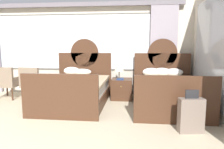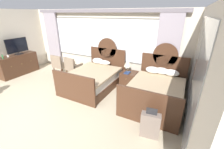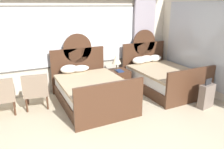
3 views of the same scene
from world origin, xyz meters
TOP-DOWN VIEW (x-y plane):
  - wall_back_window at (0.00, 3.74)m, footprint 6.98×0.22m
  - bed_near_window at (0.41, 2.55)m, footprint 1.55×2.17m
  - bed_near_mirror at (2.63, 2.56)m, footprint 1.55×2.17m
  - nightstand_between_beds at (1.52, 3.19)m, footprint 0.56×0.58m
  - table_lamp_on_nightstand at (1.45, 3.18)m, footprint 0.27×0.27m
  - book_on_nightstand at (1.49, 3.08)m, footprint 0.18×0.26m
  - armchair_by_window_left at (-0.86, 2.87)m, footprint 0.63×0.63m
  - armchair_by_window_centre at (-1.60, 2.87)m, footprint 0.58×0.58m
  - suitcase_on_floor at (2.82, 1.10)m, footprint 0.43×0.24m

SIDE VIEW (x-z plane):
  - nightstand_between_beds at x=1.52m, z-range 0.00..0.55m
  - suitcase_on_floor at x=2.82m, z-range -0.07..0.67m
  - bed_near_window at x=0.41m, z-range -0.46..1.18m
  - bed_near_mirror at x=2.63m, z-range -0.46..1.19m
  - armchair_by_window_left at x=-0.86m, z-range 0.05..0.93m
  - armchair_by_window_centre at x=-1.60m, z-range 0.05..0.93m
  - book_on_nightstand at x=1.49m, z-range 0.55..0.58m
  - table_lamp_on_nightstand at x=1.45m, z-range 0.65..1.17m
  - wall_back_window at x=0.00m, z-range 0.07..2.77m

